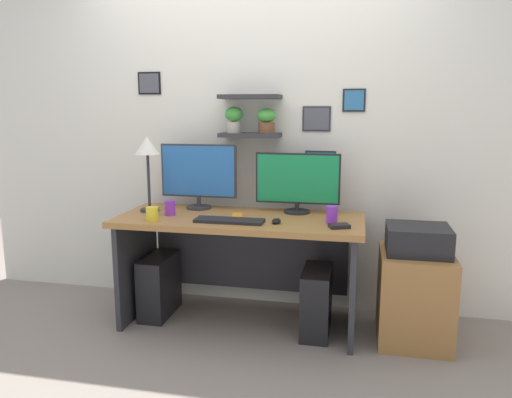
% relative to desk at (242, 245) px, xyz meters
% --- Properties ---
extents(ground_plane, '(8.00, 8.00, 0.00)m').
position_rel_desk_xyz_m(ground_plane, '(0.00, -0.05, -0.54)').
color(ground_plane, gray).
extents(back_wall_assembly, '(4.40, 0.24, 2.70)m').
position_rel_desk_xyz_m(back_wall_assembly, '(0.00, 0.38, 0.81)').
color(back_wall_assembly, silver).
rests_on(back_wall_assembly, ground).
extents(desk, '(1.63, 0.68, 0.75)m').
position_rel_desk_xyz_m(desk, '(0.00, 0.00, 0.00)').
color(desk, '#9E6B38').
rests_on(desk, ground).
extents(monitor_left, '(0.55, 0.18, 0.46)m').
position_rel_desk_xyz_m(monitor_left, '(-0.36, 0.16, 0.46)').
color(monitor_left, '#2D2D33').
rests_on(monitor_left, desk).
extents(monitor_right, '(0.58, 0.18, 0.41)m').
position_rel_desk_xyz_m(monitor_right, '(0.36, 0.16, 0.43)').
color(monitor_right, black).
rests_on(monitor_right, desk).
extents(keyboard, '(0.44, 0.14, 0.02)m').
position_rel_desk_xyz_m(keyboard, '(-0.03, -0.22, 0.22)').
color(keyboard, black).
rests_on(keyboard, desk).
extents(computer_mouse, '(0.06, 0.09, 0.03)m').
position_rel_desk_xyz_m(computer_mouse, '(0.27, -0.19, 0.22)').
color(computer_mouse, black).
rests_on(computer_mouse, desk).
extents(desk_lamp, '(0.17, 0.17, 0.52)m').
position_rel_desk_xyz_m(desk_lamp, '(-0.66, -0.01, 0.62)').
color(desk_lamp, '#2D2D33').
rests_on(desk_lamp, desk).
extents(cell_phone, '(0.10, 0.15, 0.01)m').
position_rel_desk_xyz_m(cell_phone, '(-0.02, -0.04, 0.21)').
color(cell_phone, orange).
rests_on(cell_phone, desk).
extents(coffee_mug, '(0.08, 0.08, 0.09)m').
position_rel_desk_xyz_m(coffee_mug, '(-0.52, -0.28, 0.25)').
color(coffee_mug, yellow).
rests_on(coffee_mug, desk).
extents(pen_cup, '(0.07, 0.07, 0.10)m').
position_rel_desk_xyz_m(pen_cup, '(-0.47, -0.10, 0.26)').
color(pen_cup, purple).
rests_on(pen_cup, desk).
extents(scissors_tray, '(0.14, 0.12, 0.02)m').
position_rel_desk_xyz_m(scissors_tray, '(0.66, -0.23, 0.22)').
color(scissors_tray, black).
rests_on(scissors_tray, desk).
extents(water_cup, '(0.07, 0.07, 0.11)m').
position_rel_desk_xyz_m(water_cup, '(0.61, -0.11, 0.26)').
color(water_cup, purple).
rests_on(water_cup, desk).
extents(drawer_cabinet, '(0.44, 0.50, 0.58)m').
position_rel_desk_xyz_m(drawer_cabinet, '(1.14, -0.06, -0.25)').
color(drawer_cabinet, '#9E6B38').
rests_on(drawer_cabinet, ground).
extents(printer, '(0.38, 0.34, 0.17)m').
position_rel_desk_xyz_m(printer, '(1.14, -0.06, 0.12)').
color(printer, black).
rests_on(printer, drawer_cabinet).
extents(computer_tower_left, '(0.18, 0.40, 0.43)m').
position_rel_desk_xyz_m(computer_tower_left, '(-0.60, -0.04, -0.32)').
color(computer_tower_left, black).
rests_on(computer_tower_left, ground).
extents(computer_tower_right, '(0.18, 0.40, 0.43)m').
position_rel_desk_xyz_m(computer_tower_right, '(0.52, -0.09, -0.32)').
color(computer_tower_right, black).
rests_on(computer_tower_right, ground).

